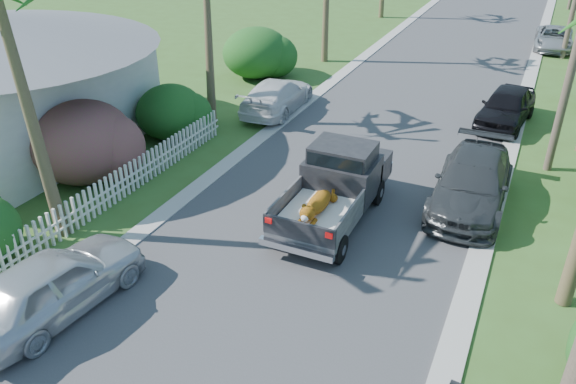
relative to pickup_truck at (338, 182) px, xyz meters
The scene contains 13 objects.
road 17.69m from the pickup_truck, 90.69° to the left, with size 8.00×100.00×0.02m, color #38383A.
curb_left 18.25m from the pickup_truck, 104.33° to the left, with size 0.60×100.00×0.06m, color #A5A39E.
curb_right 18.15m from the pickup_truck, 76.96° to the left, with size 0.60×100.00×0.06m, color #A5A39E.
pickup_truck is the anchor object (origin of this frame).
parked_car_rm 4.00m from the pickup_truck, 31.97° to the left, with size 2.03×4.99×1.45m, color #313437.
parked_car_rf 9.92m from the pickup_truck, 68.81° to the left, with size 1.69×4.20×1.43m, color black.
parked_car_rd 23.03m from the pickup_truck, 78.00° to the left, with size 2.00×4.35×1.21m, color #9FA3A6.
parked_car_ln 7.78m from the pickup_truck, 122.27° to the right, with size 1.73×4.30×1.46m, color silver.
parked_car_lf 8.56m from the pickup_truck, 127.55° to the left, with size 1.87×4.61×1.34m, color silver.
shrub_l_b 8.13m from the pickup_truck, behind, with size 3.00×3.30×2.60m, color #A61751.
shrub_l_c 8.06m from the pickup_truck, 160.76° to the left, with size 2.40×2.64×2.00m, color #154A1D.
shrub_l_d 13.46m from the pickup_truck, 127.62° to the left, with size 3.20×3.52×2.40m, color #154A1D.
picket_fence 6.50m from the pickup_truck, 163.48° to the right, with size 0.10×11.00×1.00m, color white.
Camera 1 is at (4.82, -5.92, 8.41)m, focal length 35.00 mm.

